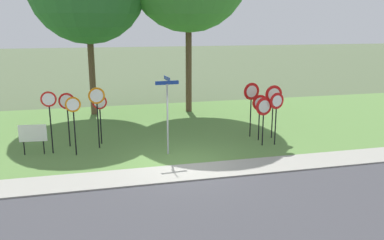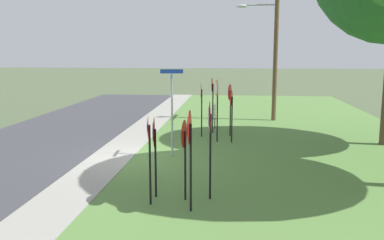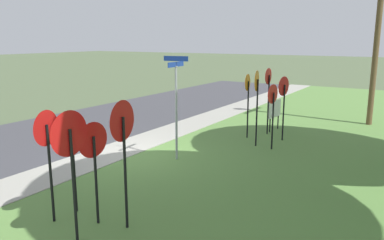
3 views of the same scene
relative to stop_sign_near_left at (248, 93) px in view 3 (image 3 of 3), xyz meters
The scene contains 17 objects.
ground_plane 4.93m from the stop_sign_near_left, 28.44° to the right, with size 160.00×160.00×0.00m, color #4C5B3D.
road_asphalt 8.27m from the stop_sign_near_left, 59.92° to the right, with size 44.00×6.40×0.01m, color #3D3D42.
sidewalk_strip 5.33m from the stop_sign_near_left, 36.46° to the right, with size 44.00×1.60×0.06m, color #99968C.
grass_median 5.82m from the stop_sign_near_left, 43.21° to the left, with size 44.00×12.00×0.04m, color #567F3D.
stop_sign_near_left is the anchor object (origin of this frame).
stop_sign_near_right 1.31m from the stop_sign_near_left, 103.29° to the left, with size 0.70×0.16×2.37m.
stop_sign_far_left 1.05m from the stop_sign_near_left, 154.27° to the left, with size 0.63×0.09×2.59m.
stop_sign_far_center 1.21m from the stop_sign_near_left, 37.97° to the left, with size 0.69×0.16×2.64m.
stop_sign_far_right 1.72m from the stop_sign_near_left, 52.17° to the left, with size 0.64×0.13×2.22m.
yield_sign_near_left 7.93m from the stop_sign_near_left, ahead, with size 0.80×0.14×2.15m.
yield_sign_near_right 8.84m from the stop_sign_near_left, ahead, with size 0.83×0.10×2.48m.
yield_sign_far_left 8.07m from the stop_sign_near_left, ahead, with size 0.72×0.12×2.11m.
yield_sign_far_right 7.96m from the stop_sign_near_left, ahead, with size 0.80×0.13×2.58m.
yield_sign_center 8.51m from the stop_sign_near_left, ahead, with size 0.72×0.17×2.34m.
street_name_post 3.74m from the stop_sign_near_left, 12.03° to the right, with size 0.96×0.81×3.19m.
utility_pole 6.78m from the stop_sign_near_left, 144.27° to the left, with size 2.10×2.28×8.73m.
notice_board 1.95m from the stop_sign_near_left, 163.32° to the left, with size 1.10×0.14×1.25m.
Camera 3 is at (9.29, 7.84, 3.74)m, focal length 36.19 mm.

